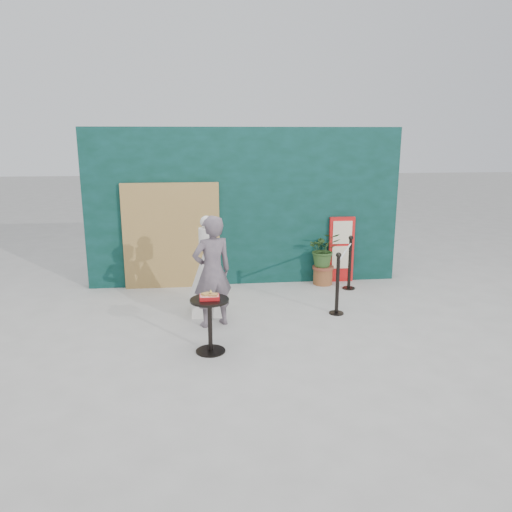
# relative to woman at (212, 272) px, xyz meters

# --- Properties ---
(ground) EXTENTS (60.00, 60.00, 0.00)m
(ground) POSITION_rel_woman_xyz_m (0.70, -0.88, -0.86)
(ground) COLOR #ADAAA5
(ground) RESTS_ON ground
(back_wall) EXTENTS (6.00, 0.30, 3.00)m
(back_wall) POSITION_rel_woman_xyz_m (0.70, 2.27, 0.64)
(back_wall) COLOR #0A2E25
(back_wall) RESTS_ON ground
(bamboo_fence) EXTENTS (1.80, 0.08, 2.00)m
(bamboo_fence) POSITION_rel_woman_xyz_m (-0.70, 2.06, 0.14)
(bamboo_fence) COLOR tan
(bamboo_fence) RESTS_ON ground
(woman) EXTENTS (0.73, 0.61, 1.71)m
(woman) POSITION_rel_woman_xyz_m (0.00, 0.00, 0.00)
(woman) COLOR slate
(woman) RESTS_ON ground
(menu_board) EXTENTS (0.50, 0.07, 1.30)m
(menu_board) POSITION_rel_woman_xyz_m (2.60, 2.07, -0.21)
(menu_board) COLOR red
(menu_board) RESTS_ON ground
(statue) EXTENTS (0.63, 0.63, 1.62)m
(statue) POSITION_rel_woman_xyz_m (-0.06, 0.55, -0.19)
(statue) COLOR white
(statue) RESTS_ON ground
(cafe_table) EXTENTS (0.52, 0.52, 0.75)m
(cafe_table) POSITION_rel_woman_xyz_m (-0.07, -0.97, -0.36)
(cafe_table) COLOR black
(cafe_table) RESTS_ON ground
(food_basket) EXTENTS (0.26, 0.19, 0.11)m
(food_basket) POSITION_rel_woman_xyz_m (-0.07, -0.97, -0.07)
(food_basket) COLOR red
(food_basket) RESTS_ON cafe_table
(planter) EXTENTS (0.61, 0.53, 1.04)m
(planter) POSITION_rel_woman_xyz_m (2.20, 1.92, -0.25)
(planter) COLOR brown
(planter) RESTS_ON ground
(stanchion_barrier) EXTENTS (0.84, 1.54, 1.03)m
(stanchion_barrier) POSITION_rel_woman_xyz_m (2.32, 0.92, -0.36)
(stanchion_barrier) COLOR black
(stanchion_barrier) RESTS_ON ground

